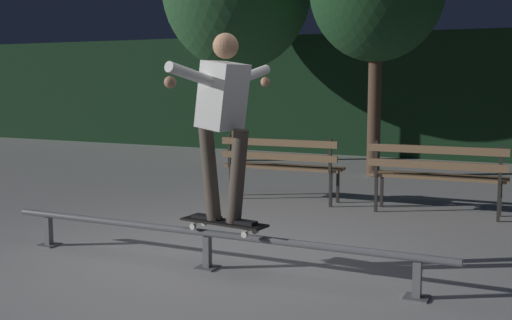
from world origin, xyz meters
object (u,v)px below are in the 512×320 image
at_px(grind_rail, 207,238).
at_px(skateboard, 224,223).
at_px(park_bench_leftmost, 281,162).
at_px(park_bench_left_center, 437,171).
at_px(skateboarder, 223,111).

xyz_separation_m(grind_rail, skateboard, (0.16, -0.00, 0.15)).
relative_size(grind_rail, park_bench_leftmost, 2.59).
bearing_deg(park_bench_left_center, grind_rail, -114.33).
bearing_deg(skateboard, park_bench_left_center, 68.26).
relative_size(skateboarder, park_bench_leftmost, 0.97).
distance_m(skateboarder, park_bench_leftmost, 3.26).
bearing_deg(grind_rail, park_bench_leftmost, 101.54).
distance_m(grind_rail, skateboard, 0.22).
height_order(skateboard, park_bench_left_center, park_bench_left_center).
height_order(skateboard, skateboarder, skateboarder).
xyz_separation_m(skateboard, skateboarder, (0.00, -0.00, 0.94)).
relative_size(skateboard, park_bench_leftmost, 0.50).
bearing_deg(skateboarder, park_bench_left_center, 68.31).
height_order(skateboard, park_bench_leftmost, park_bench_leftmost).
distance_m(skateboarder, park_bench_left_center, 3.39).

